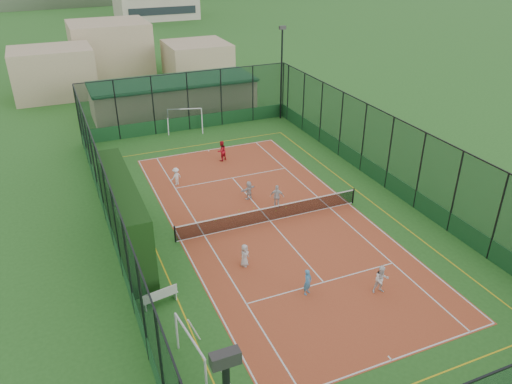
{
  "coord_description": "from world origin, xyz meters",
  "views": [
    {
      "loc": [
        -10.79,
        -23.26,
        15.34
      ],
      "look_at": [
        -0.2,
        1.68,
        1.2
      ],
      "focal_mm": 35.0,
      "sensor_mm": 36.0,
      "label": 1
    }
  ],
  "objects_px": {
    "coach": "(222,151)",
    "floodlight_ne": "(281,74)",
    "futsal_goal_far": "(185,120)",
    "child_near_right": "(381,279)",
    "child_far_back": "(249,190)",
    "child_far_left": "(176,176)",
    "child_far_right": "(277,196)",
    "futsal_goal_near": "(191,353)",
    "child_near_mid": "(308,282)",
    "clubhouse": "(174,96)",
    "child_near_left": "(245,255)",
    "white_bench": "(159,296)"
  },
  "relations": [
    {
      "from": "futsal_goal_far",
      "to": "child_near_right",
      "type": "height_order",
      "value": "futsal_goal_far"
    },
    {
      "from": "child_far_back",
      "to": "futsal_goal_far",
      "type": "bearing_deg",
      "value": -108.54
    },
    {
      "from": "child_near_right",
      "to": "futsal_goal_far",
      "type": "bearing_deg",
      "value": 108.99
    },
    {
      "from": "white_bench",
      "to": "child_far_left",
      "type": "distance_m",
      "value": 12.37
    },
    {
      "from": "child_near_left",
      "to": "child_far_back",
      "type": "height_order",
      "value": "child_near_left"
    },
    {
      "from": "child_near_mid",
      "to": "coach",
      "type": "height_order",
      "value": "coach"
    },
    {
      "from": "futsal_goal_far",
      "to": "child_near_right",
      "type": "distance_m",
      "value": 25.15
    },
    {
      "from": "clubhouse",
      "to": "child_far_back",
      "type": "relative_size",
      "value": 12.41
    },
    {
      "from": "coach",
      "to": "clubhouse",
      "type": "bearing_deg",
      "value": -113.74
    },
    {
      "from": "futsal_goal_far",
      "to": "child_near_left",
      "type": "height_order",
      "value": "futsal_goal_far"
    },
    {
      "from": "child_far_left",
      "to": "child_far_back",
      "type": "bearing_deg",
      "value": 109.65
    },
    {
      "from": "child_near_mid",
      "to": "child_near_right",
      "type": "bearing_deg",
      "value": -51.2
    },
    {
      "from": "child_far_left",
      "to": "child_far_right",
      "type": "height_order",
      "value": "child_far_right"
    },
    {
      "from": "white_bench",
      "to": "child_near_mid",
      "type": "distance_m",
      "value": 6.94
    },
    {
      "from": "floodlight_ne",
      "to": "child_far_left",
      "type": "distance_m",
      "value": 16.18
    },
    {
      "from": "white_bench",
      "to": "child_near_right",
      "type": "bearing_deg",
      "value": -28.37
    },
    {
      "from": "futsal_goal_far",
      "to": "child_far_right",
      "type": "height_order",
      "value": "futsal_goal_far"
    },
    {
      "from": "child_near_mid",
      "to": "child_near_right",
      "type": "distance_m",
      "value": 3.5
    },
    {
      "from": "child_far_left",
      "to": "coach",
      "type": "distance_m",
      "value": 4.97
    },
    {
      "from": "clubhouse",
      "to": "coach",
      "type": "xyz_separation_m",
      "value": [
        0.33,
        -12.45,
        -0.79
      ]
    },
    {
      "from": "child_near_left",
      "to": "child_far_right",
      "type": "relative_size",
      "value": 0.83
    },
    {
      "from": "child_near_right",
      "to": "child_far_left",
      "type": "distance_m",
      "value": 16.17
    },
    {
      "from": "futsal_goal_far",
      "to": "child_near_right",
      "type": "relative_size",
      "value": 2.0
    },
    {
      "from": "futsal_goal_far",
      "to": "child_near_mid",
      "type": "height_order",
      "value": "futsal_goal_far"
    },
    {
      "from": "clubhouse",
      "to": "child_far_back",
      "type": "xyz_separation_m",
      "value": [
        -0.08,
        -18.88,
        -0.95
      ]
    },
    {
      "from": "child_near_left",
      "to": "child_far_right",
      "type": "distance_m",
      "value": 6.49
    },
    {
      "from": "futsal_goal_far",
      "to": "child_far_back",
      "type": "distance_m",
      "value": 13.8
    },
    {
      "from": "child_near_left",
      "to": "child_far_back",
      "type": "relative_size",
      "value": 1.03
    },
    {
      "from": "floodlight_ne",
      "to": "child_near_right",
      "type": "bearing_deg",
      "value": -104.74
    },
    {
      "from": "clubhouse",
      "to": "child_near_mid",
      "type": "height_order",
      "value": "clubhouse"
    },
    {
      "from": "child_near_right",
      "to": "child_near_mid",
      "type": "bearing_deg",
      "value": 171.86
    },
    {
      "from": "futsal_goal_near",
      "to": "child_far_right",
      "type": "bearing_deg",
      "value": -46.44
    },
    {
      "from": "coach",
      "to": "floodlight_ne",
      "type": "bearing_deg",
      "value": -164.82
    },
    {
      "from": "child_near_mid",
      "to": "coach",
      "type": "distance_m",
      "value": 16.44
    },
    {
      "from": "child_near_right",
      "to": "child_far_right",
      "type": "xyz_separation_m",
      "value": [
        -1.0,
        9.51,
        0.01
      ]
    },
    {
      "from": "clubhouse",
      "to": "child_far_left",
      "type": "bearing_deg",
      "value": -104.41
    },
    {
      "from": "clubhouse",
      "to": "child_near_right",
      "type": "distance_m",
      "value": 30.19
    },
    {
      "from": "child_near_mid",
      "to": "coach",
      "type": "bearing_deg",
      "value": 55.05
    },
    {
      "from": "child_far_right",
      "to": "white_bench",
      "type": "bearing_deg",
      "value": 64.39
    },
    {
      "from": "clubhouse",
      "to": "child_near_left",
      "type": "relative_size",
      "value": 12.09
    },
    {
      "from": "floodlight_ne",
      "to": "child_far_left",
      "type": "relative_size",
      "value": 6.61
    },
    {
      "from": "floodlight_ne",
      "to": "futsal_goal_far",
      "type": "relative_size",
      "value": 2.76
    },
    {
      "from": "child_far_back",
      "to": "coach",
      "type": "height_order",
      "value": "coach"
    },
    {
      "from": "child_far_left",
      "to": "floodlight_ne",
      "type": "bearing_deg",
      "value": -167.53
    },
    {
      "from": "floodlight_ne",
      "to": "child_near_left",
      "type": "bearing_deg",
      "value": -120.04
    },
    {
      "from": "futsal_goal_near",
      "to": "child_far_right",
      "type": "height_order",
      "value": "futsal_goal_near"
    },
    {
      "from": "futsal_goal_near",
      "to": "child_far_right",
      "type": "xyz_separation_m",
      "value": [
        8.68,
        10.64,
        -0.17
      ]
    },
    {
      "from": "clubhouse",
      "to": "floodlight_ne",
      "type": "bearing_deg",
      "value": -32.12
    },
    {
      "from": "child_near_left",
      "to": "coach",
      "type": "bearing_deg",
      "value": 35.99
    },
    {
      "from": "clubhouse",
      "to": "futsal_goal_far",
      "type": "relative_size",
      "value": 5.09
    }
  ]
}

